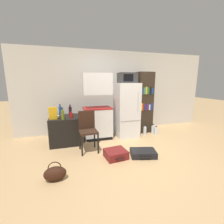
{
  "coord_description": "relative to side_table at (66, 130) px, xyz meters",
  "views": [
    {
      "loc": [
        -1.41,
        -2.79,
        1.6
      ],
      "look_at": [
        -0.34,
        0.85,
        0.84
      ],
      "focal_mm": 24.0,
      "sensor_mm": 36.0,
      "label": 1
    }
  ],
  "objects": [
    {
      "name": "refrigerator",
      "position": [
        1.76,
        0.05,
        0.43
      ],
      "size": [
        0.64,
        0.67,
        1.58
      ],
      "color": "white",
      "rests_on": "ground_plane"
    },
    {
      "name": "bookshelf",
      "position": [
        2.43,
        0.22,
        0.6
      ],
      "size": [
        0.5,
        0.32,
        1.91
      ],
      "color": "#2D2319",
      "rests_on": "ground_plane"
    },
    {
      "name": "cereal_box",
      "position": [
        -0.26,
        -0.21,
        0.5
      ],
      "size": [
        0.19,
        0.07,
        0.3
      ],
      "color": "gold",
      "rests_on": "side_table"
    },
    {
      "name": "ground_plane",
      "position": [
        1.53,
        -1.22,
        -0.35
      ],
      "size": [
        24.0,
        24.0,
        0.0
      ],
      "primitive_type": "plane",
      "color": "tan"
    },
    {
      "name": "water_bottle_middle",
      "position": [
        2.64,
        -0.02,
        -0.22
      ],
      "size": [
        0.1,
        0.1,
        0.31
      ],
      "color": "silver",
      "rests_on": "ground_plane"
    },
    {
      "name": "bottle_ketchup_red",
      "position": [
        0.16,
        -0.18,
        0.43
      ],
      "size": [
        0.08,
        0.08,
        0.17
      ],
      "color": "#AD1914",
      "rests_on": "side_table"
    },
    {
      "name": "microwave",
      "position": [
        1.76,
        0.05,
        1.37
      ],
      "size": [
        0.49,
        0.41,
        0.29
      ],
      "color": "#333333",
      "rests_on": "refrigerator"
    },
    {
      "name": "wall_back",
      "position": [
        1.73,
        0.78,
        0.94
      ],
      "size": [
        6.4,
        0.1,
        2.58
      ],
      "color": "beige",
      "rests_on": "ground_plane"
    },
    {
      "name": "water_bottle_back",
      "position": [
        2.33,
        -0.07,
        -0.22
      ],
      "size": [
        0.09,
        0.09,
        0.31
      ],
      "color": "silver",
      "rests_on": "ground_plane"
    },
    {
      "name": "bottle_amber_beer",
      "position": [
        -0.06,
        -0.11,
        0.42
      ],
      "size": [
        0.07,
        0.07,
        0.16
      ],
      "color": "brown",
      "rests_on": "side_table"
    },
    {
      "name": "handbag",
      "position": [
        -0.16,
        -1.63,
        -0.23
      ],
      "size": [
        0.36,
        0.2,
        0.33
      ],
      "color": "#33190F",
      "rests_on": "ground_plane"
    },
    {
      "name": "suitcase_large_flat",
      "position": [
        1.03,
        -1.18,
        -0.27
      ],
      "size": [
        0.49,
        0.46,
        0.17
      ],
      "rotation": [
        0.0,
        0.0,
        0.11
      ],
      "color": "maroon",
      "rests_on": "ground_plane"
    },
    {
      "name": "bottle_wine_dark",
      "position": [
        0.15,
        0.19,
        0.47
      ],
      "size": [
        0.08,
        0.08,
        0.29
      ],
      "color": "black",
      "rests_on": "side_table"
    },
    {
      "name": "bottle_olive_oil",
      "position": [
        -0.03,
        -0.32,
        0.48
      ],
      "size": [
        0.07,
        0.07,
        0.3
      ],
      "color": "#566619",
      "rests_on": "side_table"
    },
    {
      "name": "side_table",
      "position": [
        0.0,
        0.0,
        0.0
      ],
      "size": [
        0.77,
        0.75,
        0.71
      ],
      "color": "black",
      "rests_on": "ground_plane"
    },
    {
      "name": "bowl",
      "position": [
        -0.21,
        0.03,
        0.38
      ],
      "size": [
        0.15,
        0.15,
        0.04
      ],
      "color": "silver",
      "rests_on": "side_table"
    },
    {
      "name": "suitcase_small_flat",
      "position": [
        1.63,
        -1.28,
        -0.29
      ],
      "size": [
        0.61,
        0.48,
        0.13
      ],
      "rotation": [
        0.0,
        0.0,
        -0.25
      ],
      "color": "black",
      "rests_on": "ground_plane"
    },
    {
      "name": "water_bottle_front",
      "position": [
        2.65,
        -0.18,
        -0.24
      ],
      "size": [
        0.1,
        0.1,
        0.28
      ],
      "color": "silver",
      "rests_on": "ground_plane"
    },
    {
      "name": "chair",
      "position": [
        0.51,
        -0.63,
        0.21
      ],
      "size": [
        0.42,
        0.43,
        0.94
      ],
      "rotation": [
        0.0,
        0.0,
        0.05
      ],
      "color": "black",
      "rests_on": "ground_plane"
    },
    {
      "name": "bottle_blue_soda",
      "position": [
        -0.12,
        0.29,
        0.48
      ],
      "size": [
        0.08,
        0.08,
        0.3
      ],
      "color": "#1E47A3",
      "rests_on": "side_table"
    },
    {
      "name": "kitchen_hutch",
      "position": [
        0.89,
        0.1,
        0.48
      ],
      "size": [
        0.79,
        0.55,
        1.84
      ],
      "color": "white",
      "rests_on": "ground_plane"
    }
  ]
}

